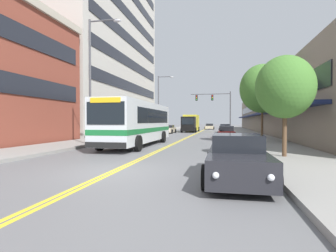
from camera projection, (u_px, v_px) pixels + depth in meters
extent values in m
plane|color=slate|center=(199.00, 132.00, 45.86)|extent=(240.00, 240.00, 0.00)
cube|color=gray|center=(158.00, 131.00, 47.37)|extent=(3.87, 106.00, 0.17)
cube|color=gray|center=(243.00, 132.00, 44.36)|extent=(3.87, 106.00, 0.17)
cube|color=yellow|center=(199.00, 132.00, 45.88)|extent=(0.14, 106.00, 0.01)
cube|color=yellow|center=(200.00, 132.00, 45.84)|extent=(0.14, 106.00, 0.01)
cube|color=#B2A893|center=(30.00, 0.00, 18.62)|extent=(0.24, 13.48, 0.60)
cube|color=black|center=(30.00, 87.00, 18.74)|extent=(0.08, 11.86, 1.40)
cube|color=black|center=(30.00, 38.00, 18.68)|extent=(0.08, 11.86, 1.40)
cube|color=#BCB7AD|center=(95.00, 32.00, 40.79)|extent=(12.00, 28.23, 31.58)
cube|color=black|center=(132.00, 110.00, 39.78)|extent=(0.08, 25.97, 1.40)
cube|color=black|center=(132.00, 87.00, 39.72)|extent=(0.08, 25.97, 1.40)
cube|color=black|center=(132.00, 64.00, 39.66)|extent=(0.08, 25.97, 1.40)
cube|color=black|center=(132.00, 41.00, 39.60)|extent=(0.08, 25.97, 1.40)
cube|color=black|center=(131.00, 18.00, 39.54)|extent=(0.08, 25.97, 1.40)
cube|color=gray|center=(282.00, 111.00, 43.04)|extent=(8.00, 68.00, 7.18)
cube|color=navy|center=(253.00, 115.00, 43.98)|extent=(1.10, 61.20, 0.24)
cube|color=black|center=(257.00, 106.00, 43.85)|extent=(0.08, 61.20, 1.40)
cube|color=silver|center=(138.00, 122.00, 19.98)|extent=(2.47, 11.36, 2.87)
cube|color=#196B33|center=(138.00, 130.00, 19.99)|extent=(2.49, 11.38, 0.32)
cube|color=black|center=(140.00, 116.00, 20.52)|extent=(2.50, 8.86, 1.03)
cube|color=black|center=(105.00, 113.00, 14.39)|extent=(2.22, 0.04, 1.26)
cube|color=yellow|center=(105.00, 100.00, 14.36)|extent=(1.78, 0.06, 0.28)
cube|color=black|center=(105.00, 145.00, 14.40)|extent=(2.42, 0.08, 0.32)
cylinder|color=black|center=(100.00, 143.00, 16.47)|extent=(0.30, 1.00, 1.00)
cylinder|color=black|center=(138.00, 143.00, 15.96)|extent=(0.30, 1.00, 1.00)
cylinder|color=black|center=(135.00, 136.00, 23.31)|extent=(0.30, 1.00, 1.00)
cylinder|color=black|center=(163.00, 137.00, 22.80)|extent=(0.30, 1.00, 1.00)
cube|color=#38383D|center=(151.00, 133.00, 30.99)|extent=(1.79, 4.24, 0.60)
cube|color=black|center=(151.00, 128.00, 31.15)|extent=(1.54, 1.86, 0.49)
cylinder|color=black|center=(140.00, 135.00, 29.89)|extent=(0.22, 0.63, 0.63)
cylinder|color=black|center=(155.00, 135.00, 29.52)|extent=(0.22, 0.63, 0.63)
cylinder|color=black|center=(146.00, 134.00, 32.47)|extent=(0.22, 0.63, 0.63)
cylinder|color=black|center=(161.00, 134.00, 32.09)|extent=(0.22, 0.63, 0.63)
sphere|color=silver|center=(140.00, 133.00, 29.02)|extent=(0.16, 0.16, 0.16)
sphere|color=silver|center=(151.00, 134.00, 28.77)|extent=(0.16, 0.16, 0.16)
cube|color=red|center=(150.00, 132.00, 33.20)|extent=(0.18, 0.04, 0.10)
cube|color=red|center=(160.00, 132.00, 32.94)|extent=(0.18, 0.04, 0.10)
cube|color=beige|center=(168.00, 130.00, 40.99)|extent=(1.74, 4.79, 0.69)
cube|color=black|center=(168.00, 126.00, 41.17)|extent=(1.50, 2.11, 0.40)
cylinder|color=black|center=(160.00, 131.00, 39.72)|extent=(0.22, 0.63, 0.63)
cylinder|color=black|center=(172.00, 132.00, 39.36)|extent=(0.22, 0.63, 0.63)
cylinder|color=black|center=(165.00, 131.00, 42.63)|extent=(0.22, 0.63, 0.63)
cylinder|color=black|center=(175.00, 131.00, 42.27)|extent=(0.22, 0.63, 0.63)
sphere|color=silver|center=(161.00, 130.00, 38.74)|extent=(0.16, 0.16, 0.16)
sphere|color=silver|center=(169.00, 130.00, 38.50)|extent=(0.16, 0.16, 0.16)
cube|color=red|center=(167.00, 129.00, 43.47)|extent=(0.18, 0.04, 0.10)
cube|color=red|center=(175.00, 129.00, 43.22)|extent=(0.18, 0.04, 0.10)
cube|color=#232328|center=(237.00, 162.00, 8.21)|extent=(1.72, 4.67, 0.73)
cube|color=black|center=(237.00, 142.00, 8.38)|extent=(1.48, 2.05, 0.50)
cylinder|color=black|center=(206.00, 177.00, 6.97)|extent=(0.22, 0.69, 0.69)
cylinder|color=black|center=(276.00, 180.00, 6.61)|extent=(0.22, 0.69, 0.69)
cylinder|color=black|center=(211.00, 161.00, 9.81)|extent=(0.22, 0.69, 0.69)
cylinder|color=black|center=(260.00, 163.00, 9.45)|extent=(0.22, 0.69, 0.69)
sphere|color=silver|center=(216.00, 175.00, 6.02)|extent=(0.16, 0.16, 0.16)
sphere|color=silver|center=(271.00, 178.00, 5.78)|extent=(0.16, 0.16, 0.16)
cube|color=red|center=(218.00, 152.00, 10.63)|extent=(0.18, 0.04, 0.10)
cube|color=red|center=(250.00, 153.00, 10.38)|extent=(0.18, 0.04, 0.10)
cube|color=#19234C|center=(225.00, 129.00, 43.76)|extent=(1.94, 4.55, 0.70)
cube|color=black|center=(225.00, 126.00, 43.93)|extent=(1.67, 2.00, 0.51)
cylinder|color=black|center=(219.00, 131.00, 42.59)|extent=(0.22, 0.66, 0.66)
cylinder|color=black|center=(232.00, 131.00, 42.19)|extent=(0.22, 0.66, 0.66)
cylinder|color=black|center=(219.00, 130.00, 45.35)|extent=(0.22, 0.66, 0.66)
cylinder|color=black|center=(231.00, 130.00, 44.95)|extent=(0.22, 0.66, 0.66)
sphere|color=silver|center=(221.00, 129.00, 41.66)|extent=(0.16, 0.16, 0.16)
sphere|color=silver|center=(230.00, 129.00, 41.38)|extent=(0.16, 0.16, 0.16)
cube|color=red|center=(221.00, 129.00, 46.14)|extent=(0.18, 0.04, 0.10)
cube|color=red|center=(229.00, 129.00, 45.86)|extent=(0.18, 0.04, 0.10)
cube|color=maroon|center=(226.00, 134.00, 28.89)|extent=(1.78, 4.72, 0.61)
cube|color=black|center=(226.00, 128.00, 29.07)|extent=(1.53, 2.08, 0.54)
cylinder|color=black|center=(218.00, 136.00, 27.65)|extent=(0.22, 0.66, 0.66)
cylinder|color=black|center=(236.00, 136.00, 27.28)|extent=(0.22, 0.66, 0.66)
cylinder|color=black|center=(218.00, 134.00, 30.51)|extent=(0.22, 0.66, 0.66)
cylinder|color=black|center=(234.00, 135.00, 30.15)|extent=(0.22, 0.66, 0.66)
sphere|color=silver|center=(220.00, 134.00, 26.69)|extent=(0.16, 0.16, 0.16)
sphere|color=silver|center=(233.00, 134.00, 26.43)|extent=(0.16, 0.16, 0.16)
cube|color=red|center=(221.00, 132.00, 31.34)|extent=(0.18, 0.04, 0.10)
cube|color=red|center=(232.00, 133.00, 31.09)|extent=(0.18, 0.04, 0.10)
cube|color=#BCAD89|center=(210.00, 127.00, 61.51)|extent=(1.90, 4.47, 0.62)
cube|color=black|center=(210.00, 125.00, 61.68)|extent=(1.64, 1.97, 0.53)
cylinder|color=black|center=(205.00, 128.00, 60.36)|extent=(0.22, 0.63, 0.63)
cylinder|color=black|center=(214.00, 128.00, 59.96)|extent=(0.22, 0.63, 0.63)
cylinder|color=black|center=(206.00, 128.00, 63.07)|extent=(0.22, 0.63, 0.63)
cylinder|color=black|center=(214.00, 128.00, 62.68)|extent=(0.22, 0.63, 0.63)
sphere|color=silver|center=(206.00, 127.00, 59.44)|extent=(0.16, 0.16, 0.16)
sphere|color=silver|center=(212.00, 127.00, 59.17)|extent=(0.16, 0.16, 0.16)
cube|color=red|center=(207.00, 127.00, 63.85)|extent=(0.18, 0.04, 0.10)
cube|color=red|center=(213.00, 127.00, 63.57)|extent=(0.18, 0.04, 0.10)
cube|color=black|center=(189.00, 124.00, 43.33)|extent=(2.26, 2.38, 2.38)
cube|color=black|center=(188.00, 121.00, 42.14)|extent=(1.92, 0.04, 1.05)
cube|color=yellow|center=(191.00, 123.00, 47.20)|extent=(2.31, 5.55, 2.74)
cylinder|color=black|center=(182.00, 130.00, 43.58)|extent=(0.28, 0.84, 0.84)
cylinder|color=black|center=(196.00, 130.00, 43.11)|extent=(0.28, 0.84, 0.84)
cylinder|color=black|center=(186.00, 129.00, 49.09)|extent=(0.28, 0.84, 0.84)
cylinder|color=black|center=(199.00, 129.00, 48.62)|extent=(0.28, 0.84, 0.84)
cylinder|color=#47474C|center=(230.00, 112.00, 42.25)|extent=(0.18, 0.18, 6.68)
cylinder|color=#47474C|center=(210.00, 94.00, 42.85)|extent=(6.42, 0.11, 0.11)
cube|color=black|center=(212.00, 98.00, 42.80)|extent=(0.34, 0.26, 0.92)
sphere|color=red|center=(212.00, 96.00, 42.63)|extent=(0.18, 0.18, 0.18)
sphere|color=yellow|center=(212.00, 98.00, 42.64)|extent=(0.18, 0.18, 0.18)
sphere|color=green|center=(212.00, 99.00, 42.64)|extent=(0.18, 0.18, 0.18)
cylinder|color=black|center=(212.00, 94.00, 42.79)|extent=(0.02, 0.02, 0.14)
cube|color=black|center=(197.00, 98.00, 43.32)|extent=(0.34, 0.26, 0.92)
sphere|color=red|center=(196.00, 96.00, 43.15)|extent=(0.18, 0.18, 0.18)
sphere|color=yellow|center=(196.00, 98.00, 43.16)|extent=(0.18, 0.18, 0.18)
sphere|color=green|center=(196.00, 100.00, 43.16)|extent=(0.18, 0.18, 0.18)
cylinder|color=black|center=(197.00, 95.00, 43.31)|extent=(0.02, 0.02, 0.14)
cylinder|color=#47474C|center=(90.00, 84.00, 18.56)|extent=(0.16, 0.16, 9.04)
cylinder|color=#47474C|center=(103.00, 20.00, 18.27)|extent=(2.08, 0.10, 0.10)
ellipsoid|color=#B2B2B7|center=(117.00, 21.00, 18.06)|extent=(0.56, 0.28, 0.20)
cylinder|color=#47474C|center=(158.00, 105.00, 38.53)|extent=(0.16, 0.16, 8.53)
cylinder|color=#47474C|center=(165.00, 77.00, 38.26)|extent=(1.99, 0.10, 0.10)
ellipsoid|color=#B2B2B7|center=(172.00, 77.00, 38.06)|extent=(0.56, 0.28, 0.20)
cylinder|color=brown|center=(284.00, 134.00, 12.44)|extent=(0.20, 0.20, 2.14)
ellipsoid|color=#42752D|center=(285.00, 87.00, 12.41)|extent=(2.71, 2.71, 2.98)
cylinder|color=brown|center=(262.00, 124.00, 22.15)|extent=(0.19, 0.19, 2.85)
ellipsoid|color=#42752D|center=(262.00, 89.00, 22.10)|extent=(3.74, 3.74, 4.11)
cylinder|color=yellow|center=(258.00, 144.00, 15.32)|extent=(0.22, 0.22, 0.68)
sphere|color=yellow|center=(258.00, 137.00, 15.31)|extent=(0.19, 0.19, 0.19)
cylinder|color=yellow|center=(255.00, 143.00, 15.35)|extent=(0.08, 0.10, 0.10)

